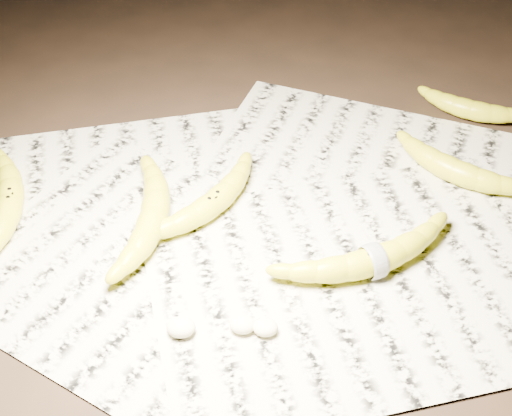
{
  "coord_description": "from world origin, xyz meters",
  "views": [
    {
      "loc": [
        0.02,
        -0.72,
        0.71
      ],
      "look_at": [
        -0.01,
        -0.0,
        0.05
      ],
      "focal_mm": 50.0,
      "sensor_mm": 36.0,
      "label": 1
    }
  ],
  "objects_px": {
    "banana_upper_b": "(472,108)",
    "banana_taped": "(373,259)",
    "banana_left_a": "(9,201)",
    "banana_center": "(213,202)",
    "banana_left_b": "(154,214)",
    "banana_upper_a": "(456,169)"
  },
  "relations": [
    {
      "from": "banana_left_b",
      "to": "banana_upper_b",
      "type": "relative_size",
      "value": 1.3
    },
    {
      "from": "banana_taped",
      "to": "banana_upper_b",
      "type": "distance_m",
      "value": 0.41
    },
    {
      "from": "banana_left_a",
      "to": "banana_left_b",
      "type": "relative_size",
      "value": 1.03
    },
    {
      "from": "banana_left_b",
      "to": "banana_upper_a",
      "type": "bearing_deg",
      "value": -72.74
    },
    {
      "from": "banana_left_b",
      "to": "banana_taped",
      "type": "relative_size",
      "value": 0.9
    },
    {
      "from": "banana_upper_b",
      "to": "banana_taped",
      "type": "bearing_deg",
      "value": -96.57
    },
    {
      "from": "banana_center",
      "to": "banana_taped",
      "type": "distance_m",
      "value": 0.24
    },
    {
      "from": "banana_left_a",
      "to": "banana_upper_b",
      "type": "height_order",
      "value": "banana_left_a"
    },
    {
      "from": "banana_taped",
      "to": "banana_upper_a",
      "type": "bearing_deg",
      "value": 29.34
    },
    {
      "from": "banana_left_b",
      "to": "banana_upper_b",
      "type": "distance_m",
      "value": 0.57
    },
    {
      "from": "banana_taped",
      "to": "banana_left_a",
      "type": "bearing_deg",
      "value": 144.79
    },
    {
      "from": "banana_left_a",
      "to": "banana_taped",
      "type": "bearing_deg",
      "value": -110.94
    },
    {
      "from": "banana_left_a",
      "to": "banana_taped",
      "type": "height_order",
      "value": "banana_taped"
    },
    {
      "from": "banana_taped",
      "to": "banana_upper_a",
      "type": "height_order",
      "value": "banana_taped"
    },
    {
      "from": "banana_taped",
      "to": "banana_upper_a",
      "type": "xyz_separation_m",
      "value": [
        0.14,
        0.19,
        -0.0
      ]
    },
    {
      "from": "banana_upper_a",
      "to": "banana_left_b",
      "type": "bearing_deg",
      "value": -130.01
    },
    {
      "from": "banana_left_a",
      "to": "banana_center",
      "type": "distance_m",
      "value": 0.29
    },
    {
      "from": "banana_left_a",
      "to": "banana_left_b",
      "type": "bearing_deg",
      "value": -106.17
    },
    {
      "from": "banana_left_a",
      "to": "banana_taped",
      "type": "relative_size",
      "value": 0.93
    },
    {
      "from": "banana_left_b",
      "to": "banana_left_a",
      "type": "bearing_deg",
      "value": 86.49
    },
    {
      "from": "banana_center",
      "to": "banana_upper_b",
      "type": "relative_size",
      "value": 1.23
    },
    {
      "from": "banana_left_a",
      "to": "banana_center",
      "type": "relative_size",
      "value": 1.09
    }
  ]
}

